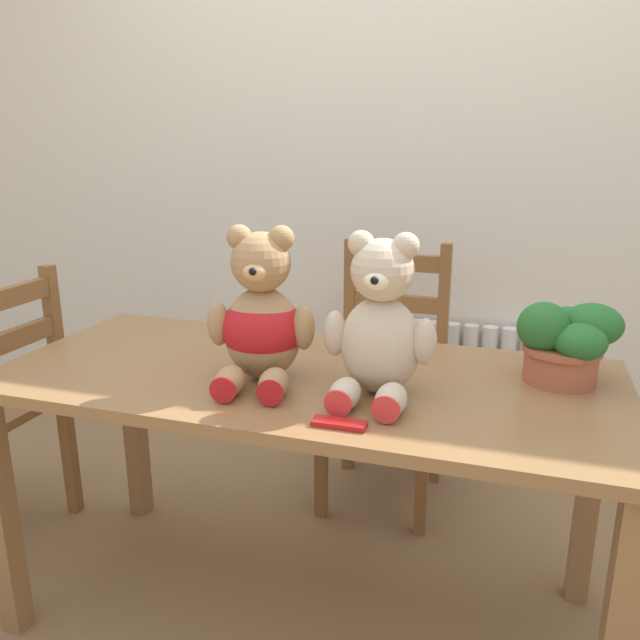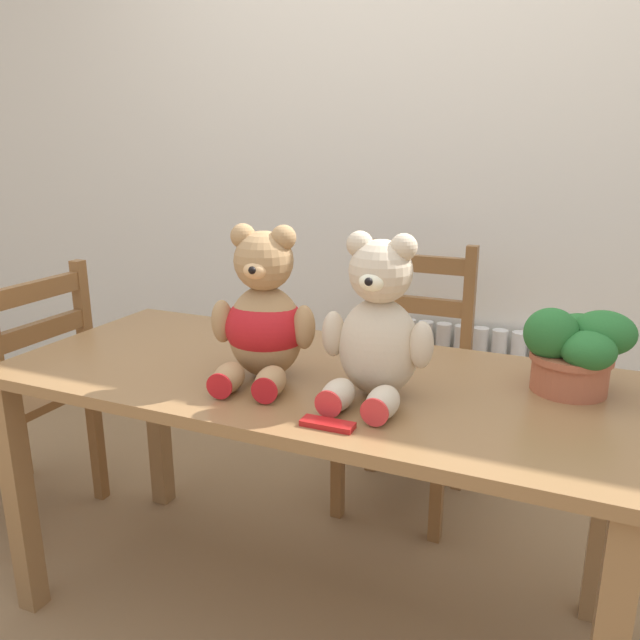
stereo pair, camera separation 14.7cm
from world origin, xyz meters
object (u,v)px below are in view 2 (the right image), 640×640
(potted_plant, at_px, (575,348))
(chocolate_bar, at_px, (328,424))
(wooden_chair_side, at_px, (18,395))
(teddy_bear_left, at_px, (264,319))
(wooden_chair_behind, at_px, (408,384))
(teddy_bear_right, at_px, (377,329))

(potted_plant, xyz_separation_m, chocolate_bar, (-0.45, -0.41, -0.10))
(chocolate_bar, bearing_deg, wooden_chair_side, 166.31)
(teddy_bear_left, relative_size, chocolate_bar, 3.38)
(wooden_chair_behind, xyz_separation_m, teddy_bear_right, (0.14, -0.78, 0.44))
(wooden_chair_behind, distance_m, wooden_chair_side, 1.36)
(teddy_bear_right, bearing_deg, teddy_bear_left, -0.91)
(wooden_chair_side, xyz_separation_m, potted_plant, (1.74, 0.09, 0.37))
(wooden_chair_side, bearing_deg, teddy_bear_right, -95.07)
(wooden_chair_side, xyz_separation_m, teddy_bear_left, (1.03, -0.11, 0.42))
(teddy_bear_right, bearing_deg, wooden_chair_side, -5.15)
(teddy_bear_left, relative_size, teddy_bear_right, 1.01)
(teddy_bear_right, relative_size, potted_plant, 1.56)
(wooden_chair_behind, relative_size, potted_plant, 3.89)
(wooden_chair_side, xyz_separation_m, chocolate_bar, (1.29, -0.31, 0.27))
(wooden_chair_behind, bearing_deg, potted_plant, 133.92)
(wooden_chair_behind, distance_m, teddy_bear_left, 0.90)
(teddy_bear_left, relative_size, potted_plant, 1.57)
(teddy_bear_left, bearing_deg, potted_plant, -173.25)
(wooden_chair_behind, relative_size, teddy_bear_left, 2.49)
(teddy_bear_left, bearing_deg, chocolate_bar, 132.26)
(wooden_chair_side, height_order, potted_plant, potted_plant)
(teddy_bear_right, bearing_deg, potted_plant, -152.94)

